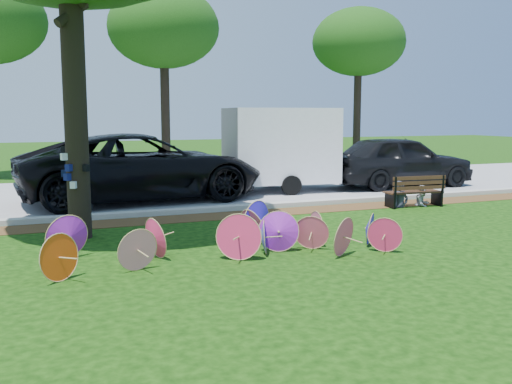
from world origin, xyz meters
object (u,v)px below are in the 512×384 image
person_left (401,182)px  person_right (423,186)px  dark_pickup (399,161)px  park_bench (413,191)px  parasol_pile (238,234)px  black_van (142,167)px  cargo_trailer (281,145)px

person_left → person_right: person_left is taller
dark_pickup → person_left: dark_pickup is taller
park_bench → person_left: (-0.35, 0.05, 0.25)m
parasol_pile → dark_pickup: bearing=39.9°
dark_pickup → park_bench: dark_pickup is taller
black_van → person_left: size_ratio=5.11×
dark_pickup → person_right: size_ratio=4.86×
person_left → person_right: size_ratio=1.27×
black_van → person_left: (6.04, -3.59, -0.28)m
dark_pickup → cargo_trailer: bearing=83.1°
parasol_pile → park_bench: bearing=27.9°
cargo_trailer → person_left: 4.42m
black_van → cargo_trailer: size_ratio=2.06×
cargo_trailer → person_right: (2.33, -4.03, -0.93)m
dark_pickup → cargo_trailer: 4.16m
dark_pickup → park_bench: (-2.11, -3.61, -0.45)m
cargo_trailer → dark_pickup: bearing=-0.7°
parasol_pile → black_van: size_ratio=0.90×
cargo_trailer → person_left: cargo_trailer is taller
cargo_trailer → park_bench: 4.65m
parasol_pile → person_left: 6.52m
dark_pickup → cargo_trailer: cargo_trailer is taller
black_van → dark_pickup: black_van is taller
parasol_pile → cargo_trailer: cargo_trailer is taller
person_left → person_right: (0.70, 0.00, -0.14)m
cargo_trailer → park_bench: cargo_trailer is taller
park_bench → person_left: size_ratio=1.19×
parasol_pile → park_bench: (6.01, 3.18, 0.06)m
person_left → person_right: 0.71m
black_van → cargo_trailer: bearing=-88.9°
black_van → park_bench: (6.39, -3.64, -0.53)m
dark_pickup → cargo_trailer: size_ratio=1.54×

